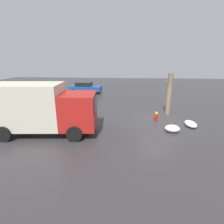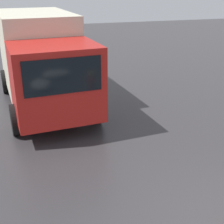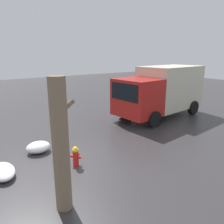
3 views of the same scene
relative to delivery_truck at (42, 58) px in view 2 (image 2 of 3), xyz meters
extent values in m
cube|color=red|center=(-2.19, -0.18, -0.18)|extent=(2.22, 2.53, 2.07)
cube|color=black|center=(-3.22, -0.26, 0.23)|extent=(0.19, 1.99, 0.91)
cube|color=beige|center=(0.86, 0.07, 0.11)|extent=(4.27, 2.69, 2.66)
cylinder|color=black|center=(-2.00, -1.35, -1.22)|extent=(0.92, 0.35, 0.90)
cylinder|color=black|center=(-2.19, 1.01, -1.22)|extent=(0.92, 0.35, 0.90)
cylinder|color=black|center=(1.98, -1.03, -1.22)|extent=(0.92, 0.35, 0.90)
cylinder|color=black|center=(1.79, 1.33, -1.22)|extent=(0.92, 0.35, 0.90)
cylinder|color=#23232D|center=(-2.07, 0.60, -1.28)|extent=(0.24, 0.24, 0.77)
cylinder|color=#234C8C|center=(-2.07, 0.60, -0.57)|extent=(0.35, 0.35, 0.64)
sphere|color=tan|center=(-2.07, 0.60, -0.15)|extent=(0.21, 0.21, 0.21)
camera|label=1|loc=(-4.98, 9.87, 2.86)|focal=28.00mm
camera|label=2|loc=(-10.73, 0.77, 2.39)|focal=50.00mm
camera|label=3|loc=(-10.43, -9.12, 2.23)|focal=35.00mm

